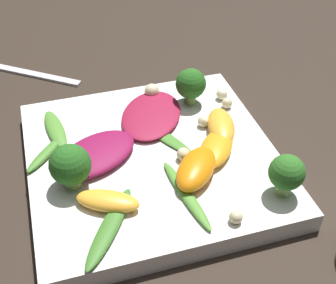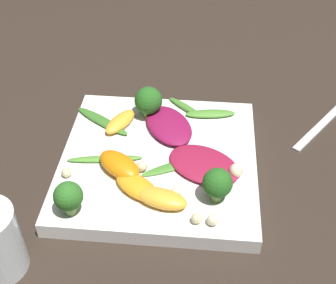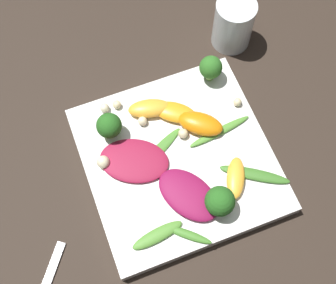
% 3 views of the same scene
% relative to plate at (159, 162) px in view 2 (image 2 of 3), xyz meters
% --- Properties ---
extents(ground_plane, '(2.40, 2.40, 0.00)m').
position_rel_plate_xyz_m(ground_plane, '(0.00, 0.00, -0.01)').
color(ground_plane, '#2D231C').
extents(plate, '(0.25, 0.25, 0.02)m').
position_rel_plate_xyz_m(plate, '(0.00, 0.00, 0.00)').
color(plate, white).
rests_on(plate, ground_plane).
extents(radicchio_leaf_0, '(0.10, 0.11, 0.01)m').
position_rel_plate_xyz_m(radicchio_leaf_0, '(0.02, 0.06, 0.02)').
color(radicchio_leaf_0, maroon).
rests_on(radicchio_leaf_0, plate).
extents(radicchio_leaf_1, '(0.11, 0.09, 0.01)m').
position_rel_plate_xyz_m(radicchio_leaf_1, '(-0.06, 0.01, 0.02)').
color(radicchio_leaf_1, maroon).
rests_on(radicchio_leaf_1, plate).
extents(orange_segment_0, '(0.04, 0.07, 0.02)m').
position_rel_plate_xyz_m(orange_segment_0, '(0.08, 0.01, 0.02)').
color(orange_segment_0, '#FCAD33').
rests_on(orange_segment_0, plate).
extents(orange_segment_1, '(0.07, 0.07, 0.02)m').
position_rel_plate_xyz_m(orange_segment_1, '(0.03, -0.05, 0.02)').
color(orange_segment_1, orange).
rests_on(orange_segment_1, plate).
extents(orange_segment_2, '(0.06, 0.05, 0.01)m').
position_rel_plate_xyz_m(orange_segment_2, '(-0.06, -0.06, 0.02)').
color(orange_segment_2, '#FCAD33').
rests_on(orange_segment_2, plate).
extents(orange_segment_3, '(0.06, 0.07, 0.01)m').
position_rel_plate_xyz_m(orange_segment_3, '(0.06, -0.02, 0.02)').
color(orange_segment_3, orange).
rests_on(orange_segment_3, plate).
extents(broccoli_floret_0, '(0.04, 0.04, 0.05)m').
position_rel_plate_xyz_m(broccoli_floret_0, '(-0.08, -0.02, 0.04)').
color(broccoli_floret_0, '#84AD5B').
rests_on(broccoli_floret_0, plate).
extents(broccoli_floret_1, '(0.03, 0.03, 0.04)m').
position_rel_plate_xyz_m(broccoli_floret_1, '(0.10, -0.09, 0.04)').
color(broccoli_floret_1, '#84AD5B').
rests_on(broccoli_floret_1, plate).
extents(broccoli_floret_2, '(0.03, 0.03, 0.04)m').
position_rel_plate_xyz_m(broccoli_floret_2, '(0.07, 0.07, 0.04)').
color(broccoli_floret_2, '#7A9E51').
rests_on(broccoli_floret_2, plate).
extents(arugula_sprig_0, '(0.05, 0.06, 0.01)m').
position_rel_plate_xyz_m(arugula_sprig_0, '(-0.10, 0.03, 0.01)').
color(arugula_sprig_0, '#47842D').
rests_on(arugula_sprig_0, plate).
extents(arugula_sprig_1, '(0.02, 0.10, 0.01)m').
position_rel_plate_xyz_m(arugula_sprig_1, '(0.01, -0.07, 0.01)').
color(arugula_sprig_1, '#518E33').
rests_on(arugula_sprig_1, plate).
extents(arugula_sprig_2, '(0.06, 0.09, 0.00)m').
position_rel_plate_xyz_m(arugula_sprig_2, '(0.02, 0.02, 0.01)').
color(arugula_sprig_2, '#47842D').
rests_on(arugula_sprig_2, plate).
extents(arugula_sprig_3, '(0.03, 0.07, 0.01)m').
position_rel_plate_xyz_m(arugula_sprig_3, '(-0.09, 0.06, 0.01)').
color(arugula_sprig_3, '#518E33').
rests_on(arugula_sprig_3, plate).
extents(arugula_sprig_4, '(0.07, 0.09, 0.01)m').
position_rel_plate_xyz_m(arugula_sprig_4, '(-0.06, -0.09, 0.01)').
color(arugula_sprig_4, '#3D7528').
rests_on(arugula_sprig_4, plate).
extents(macadamia_nut_0, '(0.01, 0.01, 0.01)m').
position_rel_plate_xyz_m(macadamia_nut_0, '(0.10, 0.07, 0.02)').
color(macadamia_nut_0, beige).
rests_on(macadamia_nut_0, plate).
extents(macadamia_nut_1, '(0.01, 0.01, 0.01)m').
position_rel_plate_xyz_m(macadamia_nut_1, '(0.10, 0.05, 0.02)').
color(macadamia_nut_1, beige).
rests_on(macadamia_nut_1, plate).
extents(macadamia_nut_2, '(0.01, 0.01, 0.01)m').
position_rel_plate_xyz_m(macadamia_nut_2, '(0.05, -0.11, 0.02)').
color(macadamia_nut_2, beige).
rests_on(macadamia_nut_2, plate).
extents(macadamia_nut_3, '(0.01, 0.01, 0.01)m').
position_rel_plate_xyz_m(macadamia_nut_3, '(0.03, -0.02, 0.02)').
color(macadamia_nut_3, beige).
rests_on(macadamia_nut_3, plate).
extents(macadamia_nut_4, '(0.01, 0.01, 0.01)m').
position_rel_plate_xyz_m(macadamia_nut_4, '(0.07, 0.03, 0.02)').
color(macadamia_nut_4, beige).
rests_on(macadamia_nut_4, plate).
extents(macadamia_nut_5, '(0.02, 0.02, 0.02)m').
position_rel_plate_xyz_m(macadamia_nut_5, '(0.03, 0.10, 0.02)').
color(macadamia_nut_5, beige).
rests_on(macadamia_nut_5, plate).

